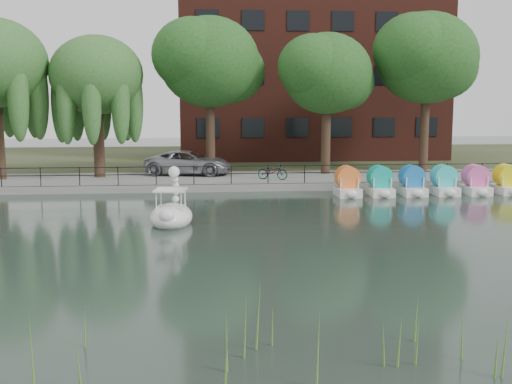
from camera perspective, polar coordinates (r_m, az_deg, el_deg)
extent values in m
plane|color=#303F39|center=(21.61, -0.36, -4.98)|extent=(120.00, 120.00, 0.00)
cube|color=gray|center=(37.30, -2.44, 1.00)|extent=(40.00, 6.00, 0.40)
cube|color=gray|center=(34.39, -2.20, 0.37)|extent=(40.00, 0.25, 0.40)
cube|color=#47512D|center=(51.21, -3.20, 2.99)|extent=(60.00, 22.00, 0.36)
cylinder|color=black|center=(34.44, -2.23, 2.31)|extent=(32.00, 0.04, 0.04)
cylinder|color=black|center=(34.49, -2.22, 1.65)|extent=(32.00, 0.04, 0.04)
cylinder|color=black|center=(34.49, -2.22, 1.57)|extent=(0.05, 0.05, 1.00)
cube|color=#4C1E16|center=(51.89, 4.67, 13.19)|extent=(20.00, 10.00, 18.00)
cylinder|color=#473323|center=(38.48, -13.79, 4.13)|extent=(0.60, 0.60, 3.80)
ellipsoid|color=#48823B|center=(38.40, -14.00, 10.08)|extent=(5.32, 5.32, 4.52)
cylinder|color=#473323|center=(39.03, -4.08, 4.93)|extent=(0.60, 0.60, 4.50)
ellipsoid|color=#326E2A|center=(39.02, -4.15, 11.46)|extent=(6.00, 6.00, 5.10)
cylinder|color=#473323|center=(39.31, 6.23, 4.59)|extent=(0.60, 0.60, 4.05)
ellipsoid|color=#326E2A|center=(39.26, 6.32, 10.44)|extent=(5.40, 5.40, 4.59)
cylinder|color=#473323|center=(42.01, 14.72, 5.07)|extent=(0.60, 0.60, 4.72)
ellipsoid|color=#326E2A|center=(42.03, 14.96, 11.44)|extent=(6.30, 6.30, 5.36)
imported|color=gray|center=(38.72, -6.01, 2.78)|extent=(3.87, 6.44, 1.67)
imported|color=gray|center=(36.25, 1.49, 1.90)|extent=(1.18, 1.82, 1.00)
ellipsoid|color=white|center=(25.74, -7.53, -2.21)|extent=(1.95, 2.80, 0.58)
cube|color=white|center=(25.59, -7.58, -1.61)|extent=(1.20, 1.29, 0.29)
cube|color=white|center=(25.51, -7.59, 0.19)|extent=(1.36, 1.45, 0.06)
ellipsoid|color=white|center=(24.61, -7.95, -2.14)|extent=(0.66, 0.55, 0.54)
sphere|color=white|center=(26.34, -7.30, 1.78)|extent=(0.47, 0.47, 0.47)
cone|color=black|center=(26.65, -7.20, 1.79)|extent=(0.22, 0.27, 0.19)
cylinder|color=yellow|center=(26.51, -7.24, 1.78)|extent=(0.26, 0.13, 0.25)
cube|color=white|center=(33.12, 8.14, 0.02)|extent=(1.15, 1.70, 0.44)
cylinder|color=orange|center=(33.12, 8.12, 1.29)|extent=(0.90, 1.20, 0.90)
cube|color=white|center=(33.55, 10.96, 0.05)|extent=(1.15, 1.70, 0.44)
cylinder|color=#12AFA0|center=(33.55, 10.95, 1.31)|extent=(0.90, 1.20, 0.90)
cube|color=white|center=(34.06, 13.71, 0.09)|extent=(1.15, 1.70, 0.44)
cylinder|color=blue|center=(34.06, 13.70, 1.33)|extent=(0.90, 1.20, 0.90)
cube|color=white|center=(34.65, 16.37, 0.13)|extent=(1.15, 1.70, 0.44)
cylinder|color=#36CDCC|center=(34.65, 16.36, 1.35)|extent=(0.90, 1.20, 0.90)
cube|color=white|center=(35.31, 18.94, 0.16)|extent=(1.15, 1.70, 0.44)
cylinder|color=#E95BA8|center=(35.31, 18.93, 1.36)|extent=(0.90, 1.20, 0.90)
cube|color=white|center=(36.04, 21.41, 0.19)|extent=(1.15, 1.70, 0.44)
cylinder|color=yellow|center=(36.04, 21.40, 1.37)|extent=(0.90, 1.20, 0.90)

